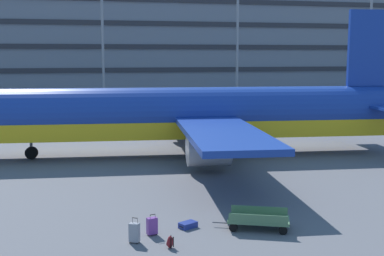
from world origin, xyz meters
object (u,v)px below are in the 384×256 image
at_px(airliner, 195,115).
at_px(suitcase_purple, 152,226).
at_px(baggage_cart, 258,219).
at_px(suitcase_small, 134,232).
at_px(suitcase_silver, 188,225).
at_px(backpack_red, 170,242).

xyz_separation_m(airliner, suitcase_purple, (-5.70, -16.33, -2.58)).
height_order(suitcase_purple, baggage_cart, suitcase_purple).
bearing_deg(suitcase_small, suitcase_purple, 41.15).
xyz_separation_m(suitcase_silver, baggage_cart, (2.92, -0.84, 0.30)).
bearing_deg(airliner, suitcase_silver, -104.39).
xyz_separation_m(suitcase_purple, backpack_red, (0.46, -1.58, -0.17)).
bearing_deg(suitcase_silver, baggage_cart, -16.06).
distance_m(suitcase_small, suitcase_silver, 2.80).
bearing_deg(backpack_red, suitcase_small, 145.93).
bearing_deg(baggage_cart, suitcase_small, -175.40).
height_order(suitcase_silver, backpack_red, backpack_red).
relative_size(suitcase_small, suitcase_silver, 1.15).
xyz_separation_m(suitcase_silver, suitcase_purple, (-1.66, -0.56, 0.27)).
xyz_separation_m(suitcase_purple, baggage_cart, (4.58, -0.28, 0.03)).
height_order(airliner, suitcase_purple, airliner).
height_order(suitcase_small, backpack_red, suitcase_small).
bearing_deg(suitcase_purple, backpack_red, -73.81).
distance_m(backpack_red, baggage_cart, 4.32).
height_order(suitcase_small, baggage_cart, suitcase_small).
xyz_separation_m(suitcase_small, baggage_cart, (5.40, 0.43, -0.00)).
distance_m(suitcase_small, suitcase_purple, 1.09).
bearing_deg(backpack_red, suitcase_silver, 60.75).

